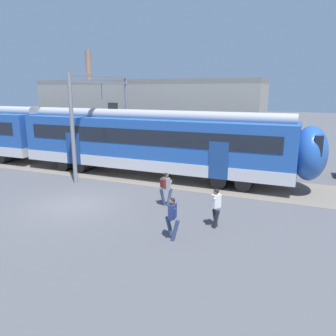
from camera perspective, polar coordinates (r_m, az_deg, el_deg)
The scene contains 8 objects.
ground_plane at distance 16.91m, azimuth -16.07°, elevation -6.26°, with size 160.00×160.00×0.00m, color #515156.
track_bed at distance 28.24m, azimuth -23.57°, elevation 0.97°, with size 80.00×4.40×0.01m, color slate.
commuter_train at distance 26.13m, azimuth -20.26°, elevation 5.35°, with size 38.05×3.07×4.73m.
pedestrian_grey at distance 15.92m, azimuth -0.41°, elevation -3.19°, with size 0.66×0.56×1.67m.
pedestrian_navy at distance 12.38m, azimuth 0.76°, elevation -8.28°, with size 0.66×0.53×1.67m.
pedestrian_white at distance 13.59m, azimuth 8.34°, elevation -6.40°, with size 0.52×0.67×1.67m.
catenary_gantry at distance 22.82m, azimuth -11.35°, elevation 10.07°, with size 0.24×6.64×6.53m.
background_building at distance 29.88m, azimuth -3.68°, elevation 8.90°, with size 20.28×5.00×9.20m.
Camera 1 is at (10.28, -12.23, 5.53)m, focal length 35.00 mm.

